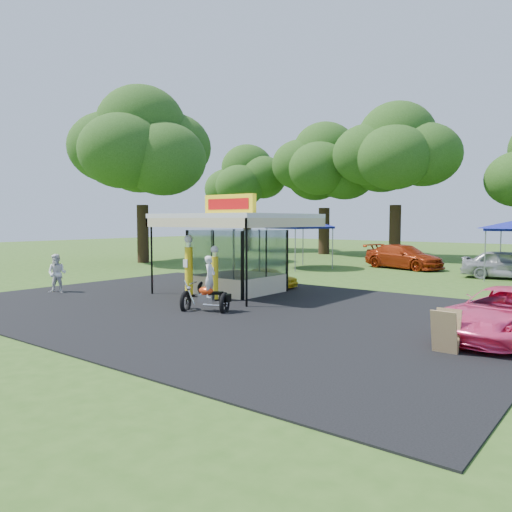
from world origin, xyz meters
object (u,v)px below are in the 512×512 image
Objects in this scene: a_frame_sign at (446,332)px; bg_car_b at (404,257)px; gas_pump_left at (189,267)px; bg_car_c at (508,264)px; gas_station_kiosk at (238,252)px; tent_west at (299,223)px; pink_sedan at (507,314)px; spectator_west at (57,274)px; kiosk_car at (268,277)px; motorcycle at (208,290)px; gas_pump_right at (215,275)px.

bg_car_b reaches higher than a_frame_sign.
gas_pump_left reaches higher than bg_car_c.
gas_station_kiosk is 1.17× the size of tent_west.
pink_sedan is 17.20m from spectator_west.
kiosk_car is 0.61× the size of tent_west.
gas_station_kiosk is at bearing 178.90° from pink_sedan.
motorcycle is 9.02m from pink_sedan.
spectator_west reaches higher than a_frame_sign.
tent_west is (-3.18, 13.04, 1.72)m from gas_pump_left.
bg_car_c is at bearing 57.70° from gas_station_kiosk.
bg_car_b is (-9.39, 16.82, 0.09)m from pink_sedan.
tent_west is at bearing 91.22° from bg_car_c.
gas_station_kiosk is 1.02× the size of bg_car_b.
motorcycle is 0.44× the size of bg_car_c.
tent_west is at bearing 109.98° from gas_station_kiosk.
bg_car_b is at bearing 34.84° from tent_west.
gas_pump_left is 1.51m from gas_pump_right.
bg_car_b is at bearing -6.87° from kiosk_car.
gas_pump_right is (0.70, -2.20, -0.76)m from gas_station_kiosk.
a_frame_sign is at bearing -34.11° from spectator_west.
kiosk_car is 0.53× the size of bg_car_b.
bg_car_b is (-0.59, 18.80, -0.01)m from motorcycle.
gas_pump_right reaches higher than a_frame_sign.
a_frame_sign is 0.21× the size of pink_sedan.
bg_car_b is (-8.58, 19.23, 0.24)m from a_frame_sign.
gas_station_kiosk is 5.19× the size of a_frame_sign.
gas_pump_right is at bearing -14.41° from spectator_west.
spectator_west is at bearing -159.35° from gas_pump_right.
gas_station_kiosk reaches higher than motorcycle.
motorcycle is at bearing -162.34° from bg_car_b.
motorcycle is at bearing -52.74° from gas_pump_right.
spectator_west is (-16.99, -2.68, 0.16)m from pink_sedan.
tent_west reaches higher than gas_pump_right.
a_frame_sign is at bearing -25.62° from motorcycle.
gas_pump_left is 0.55× the size of bg_car_c.
a_frame_sign is 17.29m from bg_car_c.
pink_sedan is at bearing -134.97° from bg_car_b.
motorcycle is at bearing -161.41° from kiosk_car.
bg_car_c reaches higher than kiosk_car.
motorcycle is 6.61m from kiosk_car.
bg_car_c is (6.50, -2.07, 0.01)m from bg_car_b.
tent_west is (-4.67, 13.13, 1.90)m from gas_pump_right.
gas_pump_right is (1.49, -0.08, -0.18)m from gas_pump_left.
spectator_west is 0.36× the size of tent_west.
gas_pump_left is 0.52× the size of pink_sedan.
gas_pump_left is 5.92m from spectator_west.
spectator_west is at bearing -161.37° from pink_sedan.
a_frame_sign is at bearing -123.55° from kiosk_car.
motorcycle is at bearing -67.91° from tent_west.
kiosk_car is 9.25m from spectator_west.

